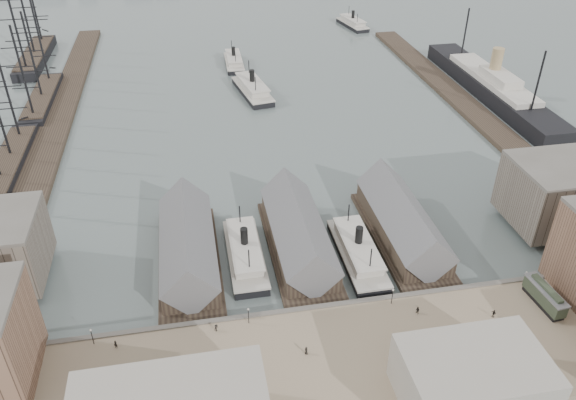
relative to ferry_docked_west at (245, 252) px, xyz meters
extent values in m
plane|color=#4E5B59|center=(13.00, -15.43, -2.25)|extent=(900.00, 900.00, 0.00)
cube|color=#88745B|center=(13.00, -35.43, -1.25)|extent=(180.00, 30.00, 2.00)
cube|color=#59544C|center=(13.00, -20.63, -1.10)|extent=(180.00, 1.20, 2.30)
cube|color=#2D231C|center=(-55.00, 84.57, -1.45)|extent=(10.00, 220.00, 1.60)
cube|color=#2D231C|center=(91.00, 74.57, -1.45)|extent=(10.00, 180.00, 1.60)
cube|color=#2D231C|center=(-13.00, 0.57, -1.65)|extent=(14.00, 42.00, 1.20)
cube|color=#2D231C|center=(-13.00, 1.57, 1.45)|extent=(12.00, 36.00, 5.00)
cube|color=#59595B|center=(-13.00, 1.57, 4.05)|extent=(12.60, 37.00, 12.60)
cube|color=#2D231C|center=(13.00, 0.57, -1.65)|extent=(14.00, 42.00, 1.20)
cube|color=#2D231C|center=(13.00, 1.57, 1.45)|extent=(12.00, 36.00, 5.00)
cube|color=#59595B|center=(13.00, 1.57, 4.05)|extent=(12.60, 37.00, 12.60)
cube|color=#2D231C|center=(39.00, 0.57, -1.65)|extent=(14.00, 42.00, 1.20)
cube|color=#2D231C|center=(39.00, 1.57, 1.45)|extent=(12.00, 36.00, 5.00)
cube|color=#59595B|center=(39.00, 1.57, 4.05)|extent=(12.60, 37.00, 12.60)
cube|color=#60564C|center=(81.00, -0.43, 7.25)|extent=(28.00, 20.00, 15.00)
cube|color=gray|center=(33.00, -47.43, 4.75)|extent=(24.00, 16.00, 10.00)
cylinder|color=black|center=(-32.00, -22.43, 1.55)|extent=(0.16, 0.16, 3.60)
sphere|color=beige|center=(-32.00, -22.43, 3.45)|extent=(0.44, 0.44, 0.44)
cylinder|color=black|center=(-2.00, -22.43, 1.55)|extent=(0.16, 0.16, 3.60)
sphere|color=beige|center=(-2.00, -22.43, 3.45)|extent=(0.44, 0.44, 0.44)
cylinder|color=black|center=(28.00, -22.43, 1.55)|extent=(0.16, 0.16, 3.60)
sphere|color=beige|center=(28.00, -22.43, 3.45)|extent=(0.44, 0.44, 0.44)
cylinder|color=black|center=(58.00, -22.43, 1.55)|extent=(0.16, 0.16, 3.60)
sphere|color=beige|center=(58.00, -22.43, 3.45)|extent=(0.44, 0.44, 0.44)
cube|color=black|center=(0.00, 0.00, -1.39)|extent=(7.68, 26.89, 1.73)
cube|color=beige|center=(0.00, 0.00, -0.14)|extent=(8.07, 26.89, 0.48)
cube|color=beige|center=(0.00, 0.00, 1.21)|extent=(6.24, 19.20, 2.11)
cube|color=beige|center=(0.00, 0.00, 2.55)|extent=(6.72, 21.12, 0.38)
cylinder|color=black|center=(0.00, 0.00, 4.66)|extent=(1.73, 1.73, 4.32)
cylinder|color=black|center=(0.00, 8.64, 4.47)|extent=(0.29, 0.29, 5.76)
cylinder|color=black|center=(0.00, -8.64, 4.47)|extent=(0.29, 0.29, 5.76)
cube|color=black|center=(26.00, -4.61, -1.37)|extent=(7.78, 27.24, 1.75)
cube|color=beige|center=(26.00, -4.61, -0.11)|extent=(8.17, 27.24, 0.49)
cube|color=beige|center=(26.00, -4.61, 1.25)|extent=(6.32, 19.45, 2.14)
cube|color=beige|center=(26.00, -4.61, 2.61)|extent=(6.81, 21.40, 0.39)
cylinder|color=black|center=(26.00, -4.61, 4.75)|extent=(1.75, 1.75, 4.38)
cylinder|color=black|center=(26.00, 4.14, 4.56)|extent=(0.29, 0.29, 5.84)
cylinder|color=black|center=(26.00, -13.36, 4.56)|extent=(0.29, 0.29, 5.84)
cube|color=black|center=(15.23, 99.96, -1.31)|extent=(13.07, 30.18, 1.88)
cube|color=beige|center=(15.23, 99.96, 0.04)|extent=(13.49, 30.25, 0.52)
cube|color=beige|center=(15.23, 99.96, 1.50)|extent=(10.15, 21.70, 2.29)
cube|color=beige|center=(15.23, 99.96, 2.96)|extent=(11.01, 23.84, 0.42)
cylinder|color=black|center=(15.23, 99.96, 5.26)|extent=(1.88, 1.88, 4.69)
cylinder|color=black|center=(15.23, 109.34, 5.05)|extent=(0.31, 0.31, 6.26)
cylinder|color=black|center=(15.23, 90.57, 5.05)|extent=(0.31, 0.31, 6.26)
cube|color=black|center=(11.65, 133.95, -1.47)|extent=(7.55, 24.52, 1.57)
cube|color=beige|center=(11.65, 133.95, -0.34)|extent=(7.90, 24.53, 0.44)
cube|color=beige|center=(11.65, 133.95, 0.88)|extent=(6.08, 17.53, 1.91)
cube|color=beige|center=(11.65, 133.95, 2.10)|extent=(6.55, 19.28, 0.35)
cylinder|color=black|center=(11.65, 133.95, 4.01)|extent=(1.57, 1.57, 3.92)
cylinder|color=black|center=(11.65, 141.78, 3.84)|extent=(0.26, 0.26, 5.22)
cylinder|color=black|center=(11.65, 126.12, 3.84)|extent=(0.26, 0.26, 5.22)
cube|color=black|center=(78.94, 181.47, -1.46)|extent=(11.56, 25.57, 1.59)
cube|color=beige|center=(78.94, 181.47, -0.31)|extent=(11.91, 25.64, 0.44)
cube|color=beige|center=(78.94, 181.47, 0.92)|extent=(8.94, 18.39, 1.94)
cube|color=beige|center=(78.94, 181.47, 2.16)|extent=(9.70, 20.21, 0.35)
cylinder|color=black|center=(78.94, 181.47, 4.10)|extent=(1.59, 1.59, 3.97)
cylinder|color=black|center=(78.94, 189.41, 3.92)|extent=(0.26, 0.26, 5.29)
cylinder|color=black|center=(78.94, 173.54, 3.92)|extent=(0.26, 0.26, 5.29)
cube|color=black|center=(-63.94, 52.69, -0.63)|extent=(8.11, 55.87, 3.24)
cube|color=#2D231C|center=(-63.94, 52.69, 1.26)|extent=(7.66, 50.28, 0.54)
cylinder|color=black|center=(-63.94, 72.25, 15.77)|extent=(0.72, 0.72, 30.64)
cube|color=black|center=(-62.74, 105.50, -0.60)|extent=(8.24, 47.64, 3.30)
cube|color=#2D231C|center=(-62.74, 105.50, 1.32)|extent=(7.79, 42.87, 0.55)
cylinder|color=black|center=(-62.74, 88.82, 16.07)|extent=(0.73, 0.73, 31.15)
cylinder|color=black|center=(-62.74, 105.50, 16.07)|extent=(0.73, 0.73, 31.15)
cylinder|color=black|center=(-62.74, 122.17, 16.07)|extent=(0.73, 0.73, 31.15)
cube|color=black|center=(-74.08, 155.57, -0.34)|extent=(9.55, 53.03, 3.82)
cube|color=#2D231C|center=(-74.08, 155.57, 1.89)|extent=(9.02, 47.73, 0.64)
cylinder|color=black|center=(-74.08, 137.01, 18.96)|extent=(0.85, 0.85, 36.06)
cylinder|color=black|center=(-74.08, 155.57, 18.96)|extent=(0.85, 0.85, 36.06)
cylinder|color=black|center=(-74.08, 174.13, 18.96)|extent=(0.85, 0.85, 36.06)
cube|color=black|center=(105.00, 82.19, 0.66)|extent=(12.62, 92.20, 5.82)
cube|color=beige|center=(105.00, 82.19, 4.54)|extent=(10.68, 53.38, 1.94)
cube|color=beige|center=(105.00, 77.34, 6.97)|extent=(7.76, 19.41, 2.91)
cylinder|color=tan|center=(105.00, 82.19, 11.34)|extent=(4.27, 4.27, 9.70)
cube|color=black|center=(58.91, -28.46, 0.19)|extent=(3.43, 10.53, 0.87)
cube|color=#303A2A|center=(58.91, -28.46, 2.04)|extent=(3.58, 11.09, 2.84)
cube|color=#59595B|center=(58.91, -28.46, 3.62)|extent=(3.83, 11.54, 0.33)
imported|color=black|center=(-21.54, -33.54, 0.48)|extent=(1.39, 1.25, 1.45)
cube|color=#3F2D21|center=(-24.13, -33.38, 0.65)|extent=(2.69, 1.66, 0.25)
cylinder|color=black|center=(-24.18, -34.08, 0.30)|extent=(1.10, 0.15, 1.10)
cylinder|color=black|center=(-24.09, -32.68, 0.30)|extent=(1.10, 0.15, 1.10)
imported|color=black|center=(-5.57, -35.14, 0.57)|extent=(2.08, 1.25, 1.64)
cube|color=#3F2D21|center=(-8.12, -35.64, 0.65)|extent=(2.84, 1.97, 0.25)
cylinder|color=black|center=(-7.98, -36.33, 0.30)|extent=(1.09, 0.29, 1.10)
cylinder|color=black|center=(-8.26, -34.95, 0.30)|extent=(1.09, 0.29, 1.10)
imported|color=black|center=(36.29, -38.29, 0.47)|extent=(1.31, 1.51, 1.45)
cube|color=#3F2D21|center=(33.69, -38.14, 0.65)|extent=(2.68, 1.65, 0.25)
cylinder|color=black|center=(33.65, -38.83, 0.30)|extent=(1.10, 0.14, 1.10)
cylinder|color=black|center=(33.73, -37.44, 0.30)|extent=(1.10, 0.14, 1.10)
imported|color=black|center=(-27.71, -24.17, 0.63)|extent=(0.75, 0.63, 1.77)
imported|color=black|center=(-24.16, -34.99, 0.65)|extent=(1.11, 1.08, 1.80)
imported|color=black|center=(-8.55, -23.43, 0.58)|extent=(1.19, 1.21, 1.67)
imported|color=black|center=(-4.76, -39.78, 0.65)|extent=(0.95, 1.13, 1.80)
imported|color=black|center=(7.63, -32.39, 0.60)|extent=(0.74, 0.94, 1.70)
imported|color=black|center=(25.30, -38.12, 0.55)|extent=(0.71, 0.65, 1.60)
imported|color=black|center=(32.15, -26.29, 0.62)|extent=(0.93, 1.03, 1.74)
imported|color=black|center=(35.67, -42.72, 0.63)|extent=(1.04, 1.30, 1.76)
imported|color=black|center=(46.97, -29.97, 0.65)|extent=(0.92, 1.14, 1.81)
camera|label=1|loc=(-9.31, -103.40, 81.76)|focal=35.00mm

